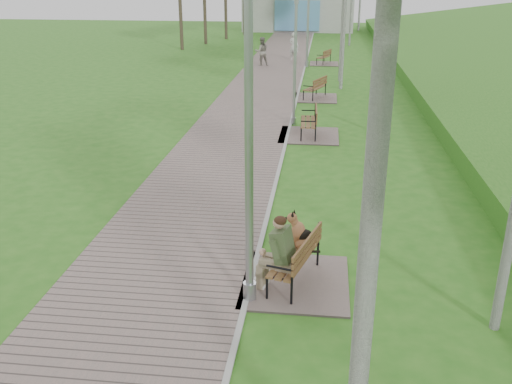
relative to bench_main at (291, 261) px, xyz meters
The scene contains 12 objects.
walkway 17.26m from the bench_main, 98.20° to the left, with size 3.50×67.00×0.04m, color #72635C.
kerb 17.10m from the bench_main, 92.38° to the left, with size 0.10×67.00×0.05m, color #999993.
building_north 46.63m from the bench_main, 92.72° to the left, with size 10.00×5.20×4.00m.
bench_main is the anchor object (origin of this frame).
bench_second 9.92m from the bench_main, 90.10° to the left, with size 2.00×2.22×1.23m.
bench_third 16.09m from the bench_main, 89.80° to the left, with size 1.88×2.09×1.16m.
bench_far 26.05m from the bench_main, 89.20° to the left, with size 1.70×1.89×1.05m.
lamp_post_near 2.46m from the bench_main, 136.41° to the right, with size 0.23×0.23×5.90m.
lamp_post_second 11.57m from the bench_main, 93.03° to the left, with size 0.17×0.17×4.43m.
lamp_post_third 24.96m from the bench_main, 91.42° to the left, with size 0.22×0.22×5.77m.
pedestrian_near 27.34m from the bench_main, 93.20° to the left, with size 0.63×0.41×1.72m, color silver.
pedestrian_far 25.13m from the bench_main, 97.49° to the left, with size 0.81×0.63×1.66m, color gray.
Camera 1 is at (1.17, -4.60, 5.31)m, focal length 40.00 mm.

